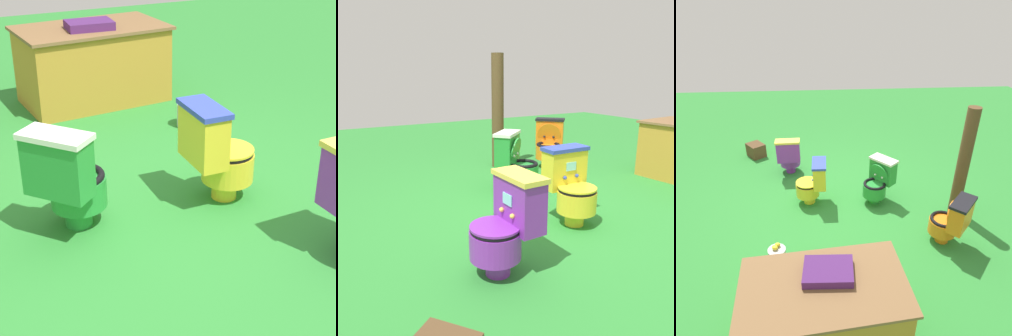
{
  "view_description": "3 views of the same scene",
  "coord_description": "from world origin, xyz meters",
  "views": [
    {
      "loc": [
        -1.47,
        -3.03,
        2.04
      ],
      "look_at": [
        -0.05,
        0.06,
        0.33
      ],
      "focal_mm": 61.02,
      "sensor_mm": 36.0,
      "label": 1
    },
    {
      "loc": [
        2.75,
        -2.06,
        1.4
      ],
      "look_at": [
        -0.57,
        -0.12,
        0.36
      ],
      "focal_mm": 37.48,
      "sensor_mm": 36.0,
      "label": 2
    },
    {
      "loc": [
        0.16,
        4.23,
        2.91
      ],
      "look_at": [
        -0.17,
        -0.05,
        0.54
      ],
      "focal_mm": 32.74,
      "sensor_mm": 36.0,
      "label": 3
    }
  ],
  "objects": [
    {
      "name": "toilet_yellow",
      "position": [
        0.33,
        0.07,
        0.37
      ],
      "size": [
        0.5,
        0.44,
        0.73
      ],
      "rotation": [
        0.0,
        0.0,
        4.7
      ],
      "color": "yellow",
      "rests_on": "ground"
    },
    {
      "name": "ground",
      "position": [
        0.0,
        0.0,
        0.0
      ],
      "size": [
        14.0,
        14.0,
        0.0
      ],
      "primitive_type": "plane",
      "color": "#2D8433"
    },
    {
      "name": "toilet_green",
      "position": [
        -0.71,
        0.1,
        0.37
      ],
      "size": [
        0.63,
        0.63,
        0.73
      ],
      "rotation": [
        0.0,
        0.0,
        5.44
      ],
      "color": "green",
      "rests_on": "ground"
    },
    {
      "name": "wooden_post",
      "position": [
        -1.86,
        0.49,
        0.84
      ],
      "size": [
        0.18,
        0.18,
        1.68
      ],
      "primitive_type": "cylinder",
      "color": "brown",
      "rests_on": "ground"
    },
    {
      "name": "toilet_orange",
      "position": [
        -1.48,
        1.18,
        0.37
      ],
      "size": [
        0.63,
        0.63,
        0.73
      ],
      "rotation": [
        0.0,
        0.0,
        3.96
      ],
      "color": "orange",
      "rests_on": "ground"
    },
    {
      "name": "toilet_purple",
      "position": [
        0.78,
        -0.9,
        0.37
      ],
      "size": [
        0.44,
        0.5,
        0.73
      ],
      "rotation": [
        0.0,
        0.0,
        3.17
      ],
      "color": "purple",
      "rests_on": "ground"
    }
  ]
}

